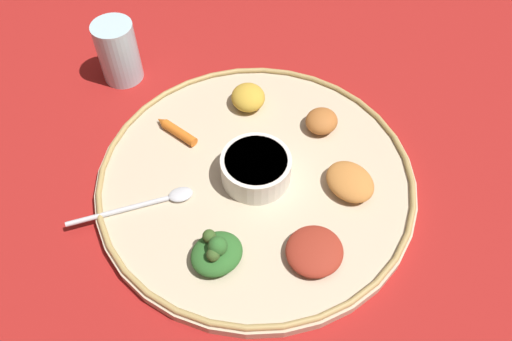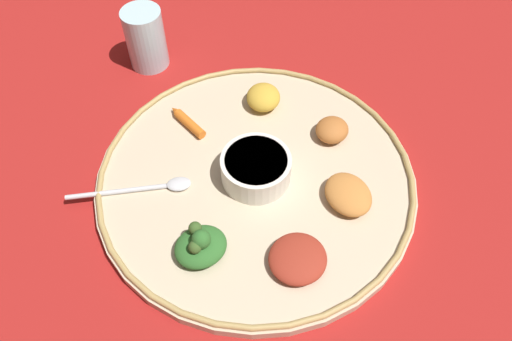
# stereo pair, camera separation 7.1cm
# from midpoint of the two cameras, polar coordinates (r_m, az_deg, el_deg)

# --- Properties ---
(ground_plane) EXTENTS (2.40, 2.40, 0.00)m
(ground_plane) POSITION_cam_midpoint_polar(r_m,az_deg,el_deg) (0.74, -2.76, -1.60)
(ground_plane) COLOR maroon
(platter) EXTENTS (0.45, 0.45, 0.02)m
(platter) POSITION_cam_midpoint_polar(r_m,az_deg,el_deg) (0.73, -2.79, -1.25)
(platter) COLOR #C6B293
(platter) RESTS_ON ground_plane
(platter_rim) EXTENTS (0.45, 0.45, 0.01)m
(platter_rim) POSITION_cam_midpoint_polar(r_m,az_deg,el_deg) (0.72, -2.82, -0.76)
(platter_rim) COLOR tan
(platter_rim) RESTS_ON platter
(center_bowl) EXTENTS (0.10, 0.10, 0.04)m
(center_bowl) POSITION_cam_midpoint_polar(r_m,az_deg,el_deg) (0.71, -2.88, 0.13)
(center_bowl) COLOR silver
(center_bowl) RESTS_ON platter
(spoon) EXTENTS (0.04, 0.17, 0.01)m
(spoon) POSITION_cam_midpoint_polar(r_m,az_deg,el_deg) (0.72, -14.43, -3.65)
(spoon) COLOR silver
(spoon) RESTS_ON platter
(greens_pile) EXTENTS (0.09, 0.09, 0.05)m
(greens_pile) POSITION_cam_midpoint_polar(r_m,az_deg,el_deg) (0.65, -7.62, -9.26)
(greens_pile) COLOR #2D6628
(greens_pile) RESTS_ON platter
(carrot_near_spoon) EXTENTS (0.07, 0.06, 0.01)m
(carrot_near_spoon) POSITION_cam_midpoint_polar(r_m,az_deg,el_deg) (0.78, -11.46, 4.19)
(carrot_near_spoon) COLOR orange
(carrot_near_spoon) RESTS_ON platter
(mound_beet) EXTENTS (0.10, 0.10, 0.02)m
(mound_beet) POSITION_cam_midpoint_polar(r_m,az_deg,el_deg) (0.65, 3.39, -9.19)
(mound_beet) COLOR maroon
(mound_beet) RESTS_ON platter
(mound_squash) EXTENTS (0.09, 0.09, 0.03)m
(mound_squash) POSITION_cam_midpoint_polar(r_m,az_deg,el_deg) (0.71, 7.63, -1.43)
(mound_squash) COLOR #C67A38
(mound_squash) RESTS_ON platter
(mound_chickpea) EXTENTS (0.07, 0.07, 0.03)m
(mound_chickpea) POSITION_cam_midpoint_polar(r_m,az_deg,el_deg) (0.77, 4.72, 5.36)
(mound_chickpea) COLOR #B2662D
(mound_chickpea) RESTS_ON platter
(mound_lentil_yellow) EXTENTS (0.06, 0.05, 0.03)m
(mound_lentil_yellow) POSITION_cam_midpoint_polar(r_m,az_deg,el_deg) (0.80, -3.43, 7.99)
(mound_lentil_yellow) COLOR gold
(mound_lentil_yellow) RESTS_ON platter
(drinking_glass) EXTENTS (0.07, 0.07, 0.10)m
(drinking_glass) POSITION_cam_midpoint_polar(r_m,az_deg,el_deg) (0.89, -17.29, 12.01)
(drinking_glass) COLOR silver
(drinking_glass) RESTS_ON ground_plane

